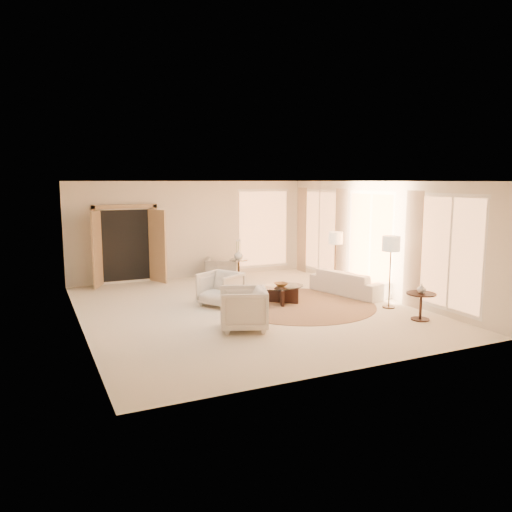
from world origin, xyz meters
name	(u,v)px	position (x,y,z in m)	size (l,w,h in m)	color
room	(247,246)	(0.00, 0.00, 1.40)	(7.04, 8.04, 2.83)	beige
windows_right	(372,240)	(3.45, 0.10, 1.35)	(0.10, 6.40, 2.40)	#F8A663
window_back_corner	(264,228)	(2.30, 3.95, 1.35)	(1.70, 0.10, 2.40)	#F8A663
curtains_right	(349,238)	(3.40, 1.00, 1.30)	(0.06, 5.20, 2.60)	tan
french_doors	(127,245)	(-1.90, 3.82, 1.07)	(1.95, 0.66, 2.16)	tan
area_rug	(300,305)	(1.23, -0.21, 0.01)	(3.42, 3.42, 0.01)	#493120
sofa	(349,282)	(2.90, 0.24, 0.30)	(2.03, 0.79, 0.59)	silver
armchair_left	(220,287)	(-0.43, 0.52, 0.42)	(0.82, 0.76, 0.84)	silver
armchair_right	(243,307)	(-0.71, -1.40, 0.44)	(0.86, 0.81, 0.89)	silver
accent_chair	(221,265)	(0.68, 3.37, 0.40)	(0.92, 0.60, 0.80)	gray
coffee_table	(281,292)	(0.92, 0.14, 0.25)	(1.31, 1.31, 0.40)	black
end_table	(421,302)	(2.84, -2.32, 0.38)	(0.59, 0.59, 0.56)	black
side_table	(239,268)	(1.05, 2.97, 0.37)	(0.53, 0.53, 0.61)	#30241A
floor_lamp_near	(336,241)	(2.90, 0.89, 1.28)	(0.36, 0.36, 1.50)	#30241A
floor_lamp_far	(391,247)	(2.90, -1.26, 1.37)	(0.39, 0.39, 1.61)	#30241A
bowl	(281,284)	(0.92, 0.14, 0.44)	(0.31, 0.31, 0.08)	brown
end_vase	(422,289)	(2.84, -2.32, 0.65)	(0.18, 0.18, 0.19)	silver
side_vase	(239,255)	(1.05, 2.97, 0.74)	(0.26, 0.26, 0.27)	silver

